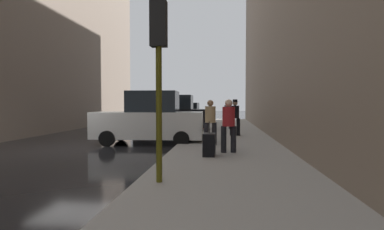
{
  "coord_description": "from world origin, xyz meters",
  "views": [
    {
      "loc": [
        5.78,
        -10.75,
        1.73
      ],
      "look_at": [
        4.06,
        5.57,
        1.09
      ],
      "focal_mm": 28.0,
      "sensor_mm": 36.0,
      "label": 1
    }
  ],
  "objects_px": {
    "fire_hydrant": "(202,123)",
    "pedestrian_with_beanie": "(228,113)",
    "rolling_suitcase": "(209,145)",
    "pedestrian_with_fedora": "(235,116)",
    "parked_white_van": "(150,120)",
    "traffic_light": "(159,51)",
    "parked_silver_sedan": "(185,114)",
    "pedestrian_in_red_jacket": "(229,123)",
    "parked_black_suv": "(173,115)",
    "pedestrian_in_tan_coat": "(210,120)"
  },
  "relations": [
    {
      "from": "parked_white_van",
      "to": "pedestrian_with_beanie",
      "type": "bearing_deg",
      "value": 61.71
    },
    {
      "from": "parked_silver_sedan",
      "to": "pedestrian_with_fedora",
      "type": "height_order",
      "value": "pedestrian_with_fedora"
    },
    {
      "from": "parked_silver_sedan",
      "to": "traffic_light",
      "type": "relative_size",
      "value": 1.18
    },
    {
      "from": "parked_black_suv",
      "to": "rolling_suitcase",
      "type": "distance_m",
      "value": 9.94
    },
    {
      "from": "fire_hydrant",
      "to": "rolling_suitcase",
      "type": "relative_size",
      "value": 0.68
    },
    {
      "from": "fire_hydrant",
      "to": "pedestrian_with_beanie",
      "type": "distance_m",
      "value": 1.72
    },
    {
      "from": "fire_hydrant",
      "to": "pedestrian_with_fedora",
      "type": "relative_size",
      "value": 0.4
    },
    {
      "from": "fire_hydrant",
      "to": "pedestrian_with_beanie",
      "type": "xyz_separation_m",
      "value": [
        1.59,
        0.14,
        0.64
      ]
    },
    {
      "from": "parked_black_suv",
      "to": "fire_hydrant",
      "type": "bearing_deg",
      "value": 4.61
    },
    {
      "from": "pedestrian_with_beanie",
      "to": "parked_black_suv",
      "type": "bearing_deg",
      "value": -175.21
    },
    {
      "from": "parked_silver_sedan",
      "to": "pedestrian_in_tan_coat",
      "type": "bearing_deg",
      "value": -78.32
    },
    {
      "from": "parked_white_van",
      "to": "fire_hydrant",
      "type": "bearing_deg",
      "value": 73.68
    },
    {
      "from": "fire_hydrant",
      "to": "rolling_suitcase",
      "type": "bearing_deg",
      "value": -84.64
    },
    {
      "from": "pedestrian_in_red_jacket",
      "to": "pedestrian_with_fedora",
      "type": "height_order",
      "value": "pedestrian_with_fedora"
    },
    {
      "from": "parked_white_van",
      "to": "pedestrian_with_fedora",
      "type": "xyz_separation_m",
      "value": [
        3.7,
        2.32,
        0.1
      ]
    },
    {
      "from": "pedestrian_in_red_jacket",
      "to": "traffic_light",
      "type": "bearing_deg",
      "value": -110.89
    },
    {
      "from": "parked_white_van",
      "to": "parked_silver_sedan",
      "type": "bearing_deg",
      "value": 90.0
    },
    {
      "from": "parked_white_van",
      "to": "traffic_light",
      "type": "bearing_deg",
      "value": -74.39
    },
    {
      "from": "pedestrian_with_beanie",
      "to": "pedestrian_in_tan_coat",
      "type": "height_order",
      "value": "pedestrian_with_beanie"
    },
    {
      "from": "parked_black_suv",
      "to": "pedestrian_in_red_jacket",
      "type": "bearing_deg",
      "value": -69.56
    },
    {
      "from": "traffic_light",
      "to": "pedestrian_with_fedora",
      "type": "distance_m",
      "value": 9.28
    },
    {
      "from": "parked_white_van",
      "to": "traffic_light",
      "type": "xyz_separation_m",
      "value": [
        1.85,
        -6.63,
        1.73
      ]
    },
    {
      "from": "traffic_light",
      "to": "pedestrian_in_tan_coat",
      "type": "height_order",
      "value": "traffic_light"
    },
    {
      "from": "parked_black_suv",
      "to": "rolling_suitcase",
      "type": "bearing_deg",
      "value": -74.14
    },
    {
      "from": "fire_hydrant",
      "to": "pedestrian_in_tan_coat",
      "type": "relative_size",
      "value": 0.41
    },
    {
      "from": "rolling_suitcase",
      "to": "parked_silver_sedan",
      "type": "bearing_deg",
      "value": 100.11
    },
    {
      "from": "fire_hydrant",
      "to": "parked_silver_sedan",
      "type": "bearing_deg",
      "value": 108.11
    },
    {
      "from": "pedestrian_with_beanie",
      "to": "rolling_suitcase",
      "type": "height_order",
      "value": "pedestrian_with_beanie"
    },
    {
      "from": "pedestrian_with_beanie",
      "to": "rolling_suitcase",
      "type": "xyz_separation_m",
      "value": [
        -0.68,
        -9.83,
        -0.65
      ]
    },
    {
      "from": "fire_hydrant",
      "to": "parked_white_van",
      "type": "bearing_deg",
      "value": -106.32
    },
    {
      "from": "pedestrian_in_red_jacket",
      "to": "pedestrian_with_beanie",
      "type": "bearing_deg",
      "value": 89.44
    },
    {
      "from": "parked_white_van",
      "to": "parked_black_suv",
      "type": "height_order",
      "value": "same"
    },
    {
      "from": "fire_hydrant",
      "to": "pedestrian_in_tan_coat",
      "type": "distance_m",
      "value": 7.31
    },
    {
      "from": "traffic_light",
      "to": "rolling_suitcase",
      "type": "distance_m",
      "value": 3.94
    },
    {
      "from": "parked_white_van",
      "to": "traffic_light",
      "type": "height_order",
      "value": "traffic_light"
    },
    {
      "from": "fire_hydrant",
      "to": "pedestrian_with_fedora",
      "type": "xyz_separation_m",
      "value": [
        1.9,
        -3.84,
        0.64
      ]
    },
    {
      "from": "parked_white_van",
      "to": "pedestrian_in_red_jacket",
      "type": "height_order",
      "value": "parked_white_van"
    },
    {
      "from": "parked_silver_sedan",
      "to": "traffic_light",
      "type": "distance_m",
      "value": 18.5
    },
    {
      "from": "pedestrian_in_red_jacket",
      "to": "rolling_suitcase",
      "type": "xyz_separation_m",
      "value": [
        -0.59,
        -0.69,
        -0.61
      ]
    },
    {
      "from": "parked_white_van",
      "to": "pedestrian_with_fedora",
      "type": "bearing_deg",
      "value": 32.08
    },
    {
      "from": "pedestrian_with_beanie",
      "to": "pedestrian_in_tan_coat",
      "type": "xyz_separation_m",
      "value": [
        -0.75,
        -7.38,
        -0.03
      ]
    },
    {
      "from": "parked_white_van",
      "to": "pedestrian_in_tan_coat",
      "type": "bearing_deg",
      "value": -22.19
    },
    {
      "from": "parked_white_van",
      "to": "pedestrian_in_red_jacket",
      "type": "bearing_deg",
      "value": -40.7
    },
    {
      "from": "pedestrian_in_red_jacket",
      "to": "pedestrian_with_fedora",
      "type": "distance_m",
      "value": 5.18
    },
    {
      "from": "parked_black_suv",
      "to": "traffic_light",
      "type": "distance_m",
      "value": 12.9
    },
    {
      "from": "parked_white_van",
      "to": "parked_silver_sedan",
      "type": "height_order",
      "value": "parked_white_van"
    },
    {
      "from": "parked_black_suv",
      "to": "traffic_light",
      "type": "xyz_separation_m",
      "value": [
        1.85,
        -12.65,
        1.73
      ]
    },
    {
      "from": "parked_black_suv",
      "to": "traffic_light",
      "type": "height_order",
      "value": "traffic_light"
    },
    {
      "from": "parked_white_van",
      "to": "pedestrian_with_beanie",
      "type": "height_order",
      "value": "parked_white_van"
    },
    {
      "from": "parked_silver_sedan",
      "to": "fire_hydrant",
      "type": "bearing_deg",
      "value": -71.89
    }
  ]
}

